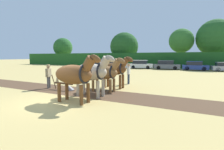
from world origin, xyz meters
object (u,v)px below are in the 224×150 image
(draft_horse_trail_left, at_px, (105,72))
(draft_horse_trail_right, at_px, (115,69))
(parked_car_center, at_px, (167,65))
(farmer_beside_team, at_px, (129,72))
(parked_car_left, at_px, (117,64))
(draft_horse_lead_left, at_px, (75,74))
(parked_car_center_left, at_px, (141,65))
(tree_far_left, at_px, (63,48))
(tree_center_left, at_px, (181,41))
(parked_car_far_left, at_px, (97,64))
(farmer_at_plow, at_px, (48,74))
(tree_center, at_px, (215,38))
(parked_car_center_right, at_px, (195,66))
(plow, at_px, (65,85))
(draft_horse_lead_right, at_px, (92,72))
(tree_left, at_px, (124,47))

(draft_horse_trail_left, height_order, draft_horse_trail_right, draft_horse_trail_right)
(parked_car_center, bearing_deg, farmer_beside_team, -95.05)
(parked_car_left, bearing_deg, draft_horse_lead_left, -77.33)
(draft_horse_trail_right, height_order, parked_car_center_left, draft_horse_trail_right)
(tree_far_left, distance_m, draft_horse_trail_left, 43.15)
(parked_car_left, height_order, parked_car_center_left, parked_car_left)
(tree_center_left, height_order, parked_car_far_left, tree_center_left)
(parked_car_far_left, bearing_deg, farmer_at_plow, -58.48)
(tree_center, bearing_deg, parked_car_center_right, -112.31)
(tree_center, distance_m, parked_car_far_left, 23.68)
(tree_far_left, bearing_deg, farmer_at_plow, -47.96)
(draft_horse_trail_right, xyz_separation_m, parked_car_center, (-0.18, 20.48, -0.62))
(parked_car_left, bearing_deg, farmer_at_plow, -85.34)
(tree_center, xyz_separation_m, draft_horse_lead_left, (-7.25, -32.24, -4.38))
(draft_horse_lead_left, relative_size, plow, 1.60)
(farmer_beside_team, xyz_separation_m, parked_car_far_left, (-14.55, 17.54, -0.31))
(tree_center_left, distance_m, draft_horse_lead_right, 29.84)
(tree_center, bearing_deg, draft_horse_trail_left, -103.98)
(tree_center_left, relative_size, tree_center, 0.84)
(tree_left, xyz_separation_m, farmer_at_plow, (7.12, -29.33, -3.58))
(draft_horse_trail_left, distance_m, farmer_beside_team, 3.73)
(tree_center_left, height_order, parked_car_center, tree_center_left)
(draft_horse_lead_left, relative_size, farmer_at_plow, 1.64)
(tree_left, height_order, parked_car_center, tree_left)
(tree_center_left, xyz_separation_m, parked_car_far_left, (-15.76, -6.78, -4.67))
(tree_center, bearing_deg, draft_horse_lead_right, -103.30)
(tree_far_left, distance_m, tree_center_left, 32.81)
(draft_horse_lead_right, distance_m, farmer_beside_team, 5.24)
(draft_horse_trail_left, height_order, parked_car_far_left, draft_horse_trail_left)
(draft_horse_lead_right, xyz_separation_m, farmer_beside_team, (0.11, 5.22, -0.41))
(parked_car_center, bearing_deg, parked_car_far_left, 176.85)
(farmer_beside_team, relative_size, parked_car_left, 0.37)
(parked_car_far_left, bearing_deg, draft_horse_trail_left, -49.09)
(draft_horse_lead_left, bearing_deg, draft_horse_trail_right, 90.04)
(parked_car_far_left, distance_m, parked_car_center_right, 18.76)
(tree_center_left, relative_size, parked_car_center, 1.72)
(draft_horse_lead_right, bearing_deg, draft_horse_lead_left, -89.89)
(farmer_at_plow, relative_size, parked_car_center_right, 0.43)
(draft_horse_trail_right, bearing_deg, draft_horse_trail_left, -89.77)
(draft_horse_lead_right, bearing_deg, tree_left, 110.06)
(farmer_beside_team, distance_m, parked_car_center_left, 18.81)
(parked_car_center_left, bearing_deg, draft_horse_trail_right, -85.02)
(plow, bearing_deg, parked_car_center_right, 72.15)
(tree_center, bearing_deg, draft_horse_lead_left, -102.67)
(draft_horse_lead_right, distance_m, parked_car_center_left, 23.87)
(draft_horse_lead_right, bearing_deg, parked_car_center_left, 101.24)
(parked_car_left, bearing_deg, parked_car_center, -3.80)
(draft_horse_trail_left, distance_m, parked_car_far_left, 25.70)
(tree_far_left, xyz_separation_m, parked_car_center, (31.24, -7.34, -4.12))
(parked_car_center, distance_m, parked_car_center_right, 4.52)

